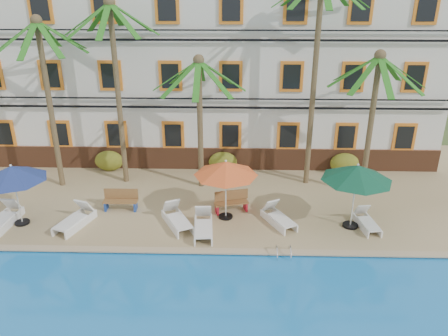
{
  "coord_description": "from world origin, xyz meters",
  "views": [
    {
      "loc": [
        1.77,
        -14.65,
        9.58
      ],
      "look_at": [
        1.28,
        3.0,
        2.0
      ],
      "focal_mm": 35.0,
      "sensor_mm": 36.0,
      "label": 1
    }
  ],
  "objects_px": {
    "palm_e": "(374,104)",
    "lounger_b": "(75,219)",
    "palm_b": "(116,71)",
    "umbrella_green": "(357,173)",
    "palm_a": "(46,82)",
    "lounger_a": "(5,217)",
    "lounger_e": "(278,217)",
    "umbrella_blue": "(12,173)",
    "pool_ladder": "(283,254)",
    "lounger_f": "(366,221)",
    "palm_d": "(316,57)",
    "lounger_c": "(177,219)",
    "bench_right": "(231,201)",
    "lounger_d": "(203,225)",
    "umbrella_red": "(226,169)",
    "palm_c": "(200,103)",
    "bench_left": "(121,199)"
  },
  "relations": [
    {
      "from": "umbrella_green",
      "to": "lounger_b",
      "type": "bearing_deg",
      "value": -178.66
    },
    {
      "from": "palm_c",
      "to": "umbrella_blue",
      "type": "height_order",
      "value": "palm_c"
    },
    {
      "from": "palm_c",
      "to": "lounger_f",
      "type": "relative_size",
      "value": 3.61
    },
    {
      "from": "lounger_e",
      "to": "bench_right",
      "type": "distance_m",
      "value": 2.25
    },
    {
      "from": "palm_b",
      "to": "lounger_f",
      "type": "relative_size",
      "value": 4.96
    },
    {
      "from": "lounger_f",
      "to": "pool_ladder",
      "type": "bearing_deg",
      "value": -149.93
    },
    {
      "from": "lounger_a",
      "to": "lounger_e",
      "type": "distance_m",
      "value": 11.37
    },
    {
      "from": "umbrella_blue",
      "to": "palm_a",
      "type": "bearing_deg",
      "value": 85.67
    },
    {
      "from": "palm_a",
      "to": "palm_e",
      "type": "distance_m",
      "value": 14.68
    },
    {
      "from": "bench_right",
      "to": "palm_c",
      "type": "bearing_deg",
      "value": 120.25
    },
    {
      "from": "umbrella_green",
      "to": "bench_right",
      "type": "distance_m",
      "value": 5.46
    },
    {
      "from": "lounger_f",
      "to": "bench_right",
      "type": "bearing_deg",
      "value": 167.65
    },
    {
      "from": "lounger_e",
      "to": "lounger_a",
      "type": "bearing_deg",
      "value": -178.14
    },
    {
      "from": "palm_e",
      "to": "lounger_b",
      "type": "relative_size",
      "value": 3.13
    },
    {
      "from": "palm_c",
      "to": "bench_left",
      "type": "bearing_deg",
      "value": -143.18
    },
    {
      "from": "umbrella_blue",
      "to": "lounger_a",
      "type": "distance_m",
      "value": 2.1
    },
    {
      "from": "lounger_a",
      "to": "lounger_e",
      "type": "relative_size",
      "value": 1.03
    },
    {
      "from": "palm_a",
      "to": "lounger_b",
      "type": "height_order",
      "value": "palm_a"
    },
    {
      "from": "palm_e",
      "to": "pool_ladder",
      "type": "bearing_deg",
      "value": -128.81
    },
    {
      "from": "palm_a",
      "to": "umbrella_green",
      "type": "height_order",
      "value": "palm_a"
    },
    {
      "from": "palm_e",
      "to": "lounger_d",
      "type": "height_order",
      "value": "palm_e"
    },
    {
      "from": "palm_c",
      "to": "lounger_f",
      "type": "xyz_separation_m",
      "value": [
        7.08,
        -3.77,
        -3.91
      ]
    },
    {
      "from": "palm_a",
      "to": "umbrella_blue",
      "type": "relative_size",
      "value": 3.0
    },
    {
      "from": "umbrella_red",
      "to": "umbrella_green",
      "type": "distance_m",
      "value": 5.2
    },
    {
      "from": "palm_b",
      "to": "bench_right",
      "type": "distance_m",
      "value": 7.95
    },
    {
      "from": "umbrella_blue",
      "to": "pool_ladder",
      "type": "distance_m",
      "value": 11.11
    },
    {
      "from": "palm_b",
      "to": "umbrella_blue",
      "type": "distance_m",
      "value": 6.38
    },
    {
      "from": "umbrella_blue",
      "to": "lounger_c",
      "type": "bearing_deg",
      "value": 0.34
    },
    {
      "from": "umbrella_green",
      "to": "pool_ladder",
      "type": "bearing_deg",
      "value": -144.56
    },
    {
      "from": "lounger_b",
      "to": "lounger_f",
      "type": "height_order",
      "value": "lounger_b"
    },
    {
      "from": "palm_a",
      "to": "pool_ladder",
      "type": "height_order",
      "value": "palm_a"
    },
    {
      "from": "palm_d",
      "to": "lounger_e",
      "type": "bearing_deg",
      "value": -113.25
    },
    {
      "from": "lounger_c",
      "to": "lounger_e",
      "type": "bearing_deg",
      "value": 3.68
    },
    {
      "from": "lounger_c",
      "to": "umbrella_green",
      "type": "bearing_deg",
      "value": 0.82
    },
    {
      "from": "umbrella_red",
      "to": "lounger_b",
      "type": "bearing_deg",
      "value": -172.06
    },
    {
      "from": "lounger_e",
      "to": "umbrella_red",
      "type": "bearing_deg",
      "value": 168.86
    },
    {
      "from": "palm_b",
      "to": "umbrella_green",
      "type": "bearing_deg",
      "value": -22.11
    },
    {
      "from": "umbrella_blue",
      "to": "lounger_d",
      "type": "xyz_separation_m",
      "value": [
        7.62,
        -0.49,
        -1.98
      ]
    },
    {
      "from": "lounger_a",
      "to": "bench_left",
      "type": "xyz_separation_m",
      "value": [
        4.52,
        1.43,
        0.16
      ]
    },
    {
      "from": "palm_d",
      "to": "lounger_a",
      "type": "relative_size",
      "value": 4.89
    },
    {
      "from": "umbrella_blue",
      "to": "lounger_b",
      "type": "relative_size",
      "value": 1.25
    },
    {
      "from": "palm_d",
      "to": "lounger_a",
      "type": "bearing_deg",
      "value": -161.21
    },
    {
      "from": "palm_a",
      "to": "lounger_d",
      "type": "xyz_separation_m",
      "value": [
        7.34,
        -4.28,
        -4.84
      ]
    },
    {
      "from": "palm_d",
      "to": "umbrella_green",
      "type": "distance_m",
      "value": 5.83
    },
    {
      "from": "pool_ladder",
      "to": "umbrella_red",
      "type": "bearing_deg",
      "value": 129.07
    },
    {
      "from": "palm_b",
      "to": "umbrella_green",
      "type": "distance_m",
      "value": 11.55
    },
    {
      "from": "palm_c",
      "to": "lounger_a",
      "type": "distance_m",
      "value": 9.63
    },
    {
      "from": "palm_d",
      "to": "palm_e",
      "type": "relative_size",
      "value": 1.48
    },
    {
      "from": "palm_c",
      "to": "umbrella_red",
      "type": "relative_size",
      "value": 2.39
    },
    {
      "from": "umbrella_green",
      "to": "palm_e",
      "type": "bearing_deg",
      "value": 67.98
    }
  ]
}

